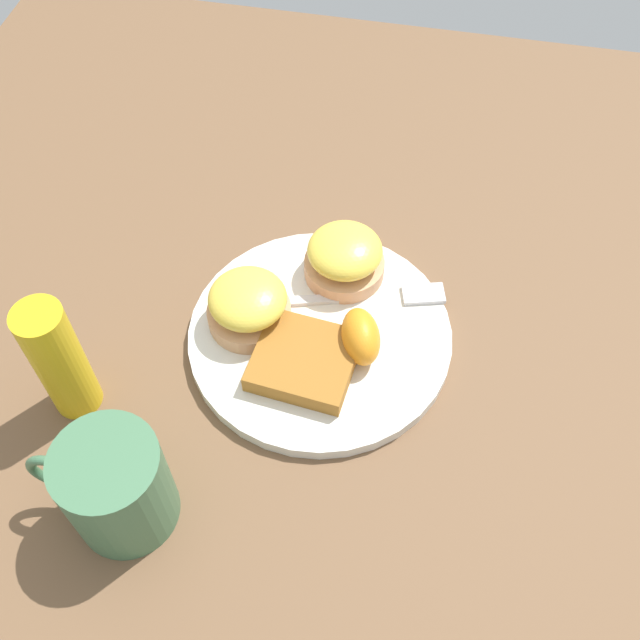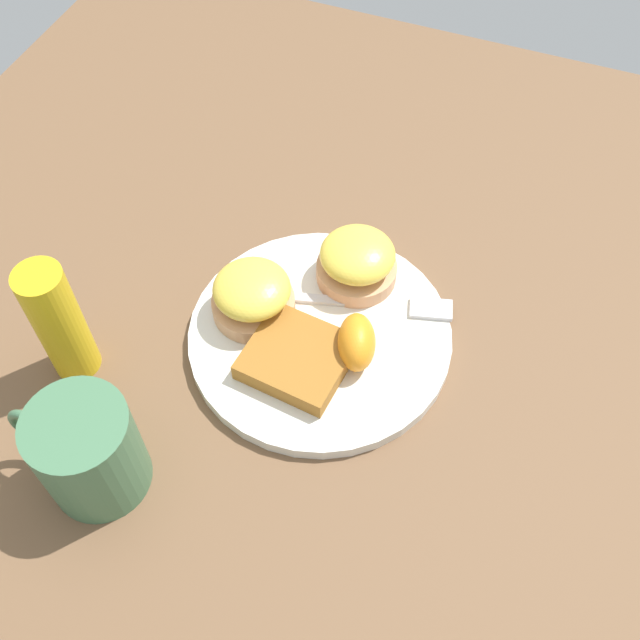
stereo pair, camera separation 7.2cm
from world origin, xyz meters
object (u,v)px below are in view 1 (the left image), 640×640
cup (115,487)px  condiment_bottle (59,361)px  sandwich_benedict_left (345,257)px  sandwich_benedict_right (249,303)px  fork (357,298)px  hashbrown_patty (304,360)px  orange_wedge (361,337)px

cup → condiment_bottle: bearing=-48.8°
sandwich_benedict_left → condiment_bottle: 0.29m
sandwich_benedict_right → condiment_bottle: (0.14, 0.11, 0.03)m
fork → hashbrown_patty: bearing=68.2°
sandwich_benedict_right → condiment_bottle: bearing=39.5°
sandwich_benedict_left → orange_wedge: sandwich_benedict_left is taller
sandwich_benedict_right → hashbrown_patty: size_ratio=0.89×
condiment_bottle → orange_wedge: bearing=-158.4°
fork → condiment_bottle: 0.29m
sandwich_benedict_right → cup: bearing=75.0°
condiment_bottle → hashbrown_patty: bearing=-160.9°
sandwich_benedict_right → cup: cup is taller
sandwich_benedict_right → hashbrown_patty: sandwich_benedict_right is taller
sandwich_benedict_right → fork: 0.11m
hashbrown_patty → orange_wedge: size_ratio=1.56×
sandwich_benedict_left → orange_wedge: 0.10m
sandwich_benedict_left → hashbrown_patty: sandwich_benedict_left is taller
sandwich_benedict_left → sandwich_benedict_right: (0.08, 0.08, 0.00)m
hashbrown_patty → cup: bearing=53.9°
cup → condiment_bottle: condiment_bottle is taller
sandwich_benedict_right → cup: size_ratio=0.69×
sandwich_benedict_right → cup: 0.22m
hashbrown_patty → fork: bearing=-111.8°
sandwich_benedict_left → cup: cup is taller
sandwich_benedict_right → fork: (-0.10, -0.04, -0.02)m
sandwich_benedict_right → orange_wedge: bearing=172.4°
hashbrown_patty → fork: hashbrown_patty is taller
condiment_bottle → cup: bearing=131.2°
sandwich_benedict_left → orange_wedge: size_ratio=1.38×
sandwich_benedict_left → condiment_bottle: size_ratio=0.61×
hashbrown_patty → condiment_bottle: condiment_bottle is taller
fork → sandwich_benedict_left: bearing=-58.4°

